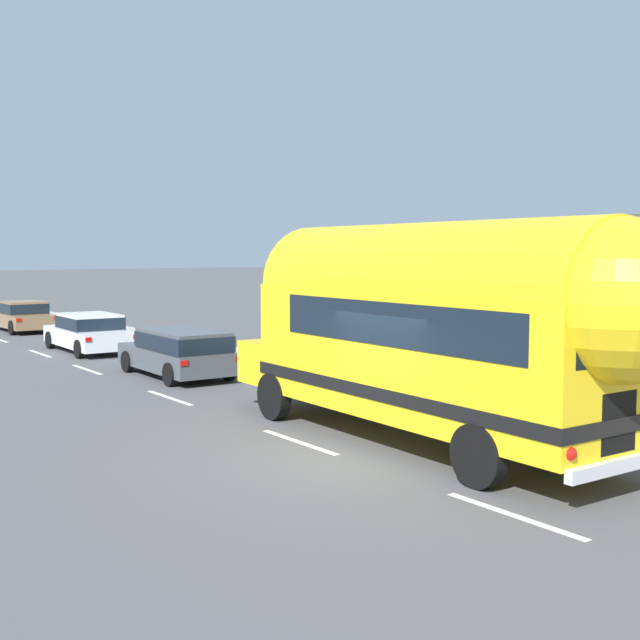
{
  "coord_description": "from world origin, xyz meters",
  "views": [
    {
      "loc": [
        -8.37,
        -10.6,
        3.59
      ],
      "look_at": [
        1.99,
        3.73,
        2.08
      ],
      "focal_mm": 44.85,
      "sensor_mm": 36.0,
      "label": 1
    }
  ],
  "objects_px": {
    "painted_bus": "(443,323)",
    "car_lead": "(180,350)",
    "car_second": "(89,331)",
    "car_third": "(23,315)"
  },
  "relations": [
    {
      "from": "painted_bus",
      "to": "car_third",
      "type": "height_order",
      "value": "painted_bus"
    },
    {
      "from": "car_lead",
      "to": "car_third",
      "type": "relative_size",
      "value": 1.03
    },
    {
      "from": "car_second",
      "to": "car_third",
      "type": "height_order",
      "value": "same"
    },
    {
      "from": "painted_bus",
      "to": "car_lead",
      "type": "relative_size",
      "value": 2.33
    },
    {
      "from": "car_lead",
      "to": "car_second",
      "type": "bearing_deg",
      "value": 90.22
    },
    {
      "from": "car_second",
      "to": "car_third",
      "type": "relative_size",
      "value": 1.1
    },
    {
      "from": "car_lead",
      "to": "car_second",
      "type": "height_order",
      "value": "same"
    },
    {
      "from": "painted_bus",
      "to": "car_lead",
      "type": "distance_m",
      "value": 10.58
    },
    {
      "from": "painted_bus",
      "to": "car_third",
      "type": "xyz_separation_m",
      "value": [
        0.01,
        26.68,
        -1.57
      ]
    },
    {
      "from": "painted_bus",
      "to": "car_third",
      "type": "relative_size",
      "value": 2.41
    }
  ]
}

